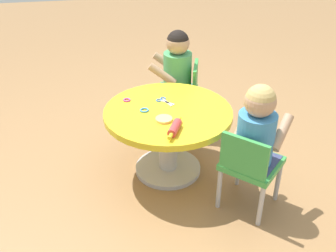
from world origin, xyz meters
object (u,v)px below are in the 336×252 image
at_px(seated_child_left, 257,128).
at_px(craft_scissors, 164,101).
at_px(craft_table, 168,127).
at_px(rolling_pin, 175,128).
at_px(seated_child_right, 177,64).
at_px(child_chair_left, 249,165).
at_px(child_chair_right, 182,92).

xyz_separation_m(seated_child_left, craft_scissors, (0.53, 0.42, -0.06)).
distance_m(craft_table, craft_scissors, 0.18).
bearing_deg(craft_table, craft_scissors, 2.76).
xyz_separation_m(seated_child_left, rolling_pin, (0.15, 0.43, -0.04)).
relative_size(seated_child_left, seated_child_right, 1.00).
height_order(child_chair_left, craft_scissors, child_chair_left).
relative_size(craft_table, seated_child_right, 1.58).
distance_m(child_chair_left, rolling_pin, 0.47).
height_order(seated_child_left, seated_child_right, same).
distance_m(child_chair_left, child_chair_right, 1.00).
distance_m(child_chair_left, craft_scissors, 0.70).
distance_m(child_chair_right, rolling_pin, 0.85).
relative_size(seated_child_left, child_chair_right, 0.95).
height_order(seated_child_left, rolling_pin, seated_child_left).
xyz_separation_m(seated_child_left, seated_child_right, (0.97, 0.25, 0.00)).
bearing_deg(craft_scissors, seated_child_right, -21.98).
relative_size(child_chair_left, seated_child_left, 1.05).
distance_m(rolling_pin, craft_scissors, 0.38).
relative_size(child_chair_right, rolling_pin, 2.48).
bearing_deg(seated_child_right, child_chair_right, -107.44).
bearing_deg(seated_child_left, child_chair_right, 12.33).
height_order(child_chair_right, rolling_pin, child_chair_right).
xyz_separation_m(craft_table, seated_child_right, (0.56, -0.17, 0.19)).
bearing_deg(craft_scissors, child_chair_left, -144.80).
xyz_separation_m(craft_table, craft_scissors, (0.12, 0.01, 0.13)).
height_order(craft_table, craft_scissors, craft_scissors).
distance_m(craft_table, seated_child_right, 0.61).
relative_size(craft_table, child_chair_left, 1.50).
distance_m(craft_table, seated_child_left, 0.61).
xyz_separation_m(craft_table, child_chair_left, (-0.44, -0.39, -0.04)).
relative_size(craft_table, craft_scissors, 5.74).
xyz_separation_m(seated_child_right, rolling_pin, (-0.81, 0.18, -0.04)).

